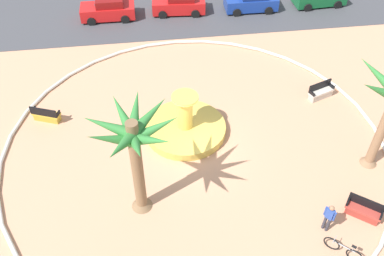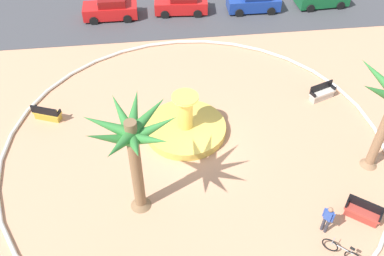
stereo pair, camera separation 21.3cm
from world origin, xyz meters
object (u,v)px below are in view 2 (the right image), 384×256
object	(u,v)px
bench_southwest	(47,114)
parked_car_leftmost	(111,9)
bench_north	(322,94)
parked_car_third	(254,1)
palm_tree_by_curb	(133,142)
fountain	(186,127)
person_cyclist_helmet	(328,218)
bicycle_red_frame	(341,251)
bench_west	(362,213)
parked_car_second	(181,3)

from	to	relation	value
bench_southwest	parked_car_leftmost	distance (m)	11.56
bench_north	parked_car_third	bearing A→B (deg)	98.75
palm_tree_by_curb	bench_north	world-z (taller)	palm_tree_by_curb
fountain	person_cyclist_helmet	world-z (taller)	fountain
bench_southwest	bicycle_red_frame	world-z (taller)	bench_southwest
bench_west	bicycle_red_frame	world-z (taller)	bench_west
fountain	bench_west	bearing A→B (deg)	-41.70
bench_southwest	bicycle_red_frame	distance (m)	16.87
bench_southwest	person_cyclist_helmet	bearing A→B (deg)	-34.48
palm_tree_by_curb	bench_southwest	world-z (taller)	palm_tree_by_curb
bench_southwest	parked_car_third	world-z (taller)	parked_car_third
bicycle_red_frame	parked_car_third	distance (m)	21.22
bench_southwest	parked_car_leftmost	size ratio (longest dim) A/B	0.42
palm_tree_by_curb	bench_west	bearing A→B (deg)	-10.79
bicycle_red_frame	person_cyclist_helmet	xyz separation A→B (m)	(-0.27, 1.30, 0.55)
fountain	bench_north	world-z (taller)	fountain
bicycle_red_frame	bench_southwest	bearing A→B (deg)	142.40
fountain	bench_southwest	size ratio (longest dim) A/B	2.66
fountain	parked_car_leftmost	distance (m)	13.68
palm_tree_by_curb	parked_car_leftmost	world-z (taller)	palm_tree_by_curb
parked_car_leftmost	bicycle_red_frame	bearing A→B (deg)	-65.00
bench_north	parked_car_third	xyz separation A→B (m)	(-1.69, 10.98, 0.43)
fountain	parked_car_third	bearing A→B (deg)	62.49
fountain	parked_car_third	world-z (taller)	fountain
person_cyclist_helmet	palm_tree_by_curb	bearing A→B (deg)	163.63
palm_tree_by_curb	parked_car_third	xyz separation A→B (m)	(9.31, 17.53, -3.47)
palm_tree_by_curb	bench_north	distance (m)	13.38
bench_southwest	parked_car_leftmost	world-z (taller)	parked_car_leftmost
parked_car_leftmost	parked_car_third	xyz separation A→B (m)	(10.94, -0.13, 0.00)
palm_tree_by_curb	bicycle_red_frame	distance (m)	9.87
parked_car_leftmost	fountain	bearing A→B (deg)	-71.93
bicycle_red_frame	bench_west	bearing A→B (deg)	46.48
parked_car_second	bench_west	bearing A→B (deg)	-72.45
parked_car_leftmost	parked_car_third	size ratio (longest dim) A/B	1.00
fountain	parked_car_leftmost	xyz separation A→B (m)	(-4.24, 13.00, 0.43)
person_cyclist_helmet	bench_southwest	bearing A→B (deg)	145.52
palm_tree_by_curb	bench_west	distance (m)	10.88
palm_tree_by_curb	bench_southwest	xyz separation A→B (m)	(-5.06, 6.63, -3.90)
bench_southwest	parked_car_second	distance (m)	14.27
parked_car_second	person_cyclist_helmet	bearing A→B (deg)	-77.96
palm_tree_by_curb	person_cyclist_helmet	world-z (taller)	palm_tree_by_curb
palm_tree_by_curb	parked_car_second	world-z (taller)	palm_tree_by_curb
bench_southwest	parked_car_second	xyz separation A→B (m)	(8.78, 11.24, 0.43)
fountain	parked_car_leftmost	world-z (taller)	fountain
bicycle_red_frame	parked_car_leftmost	world-z (taller)	parked_car_leftmost
palm_tree_by_curb	bicycle_red_frame	xyz separation A→B (m)	(8.31, -3.66, -3.87)
fountain	parked_car_second	size ratio (longest dim) A/B	1.08
bench_north	bench_southwest	world-z (taller)	same
bicycle_red_frame	parked_car_leftmost	distance (m)	23.53
fountain	bench_southwest	xyz separation A→B (m)	(-7.67, 1.97, 0.00)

